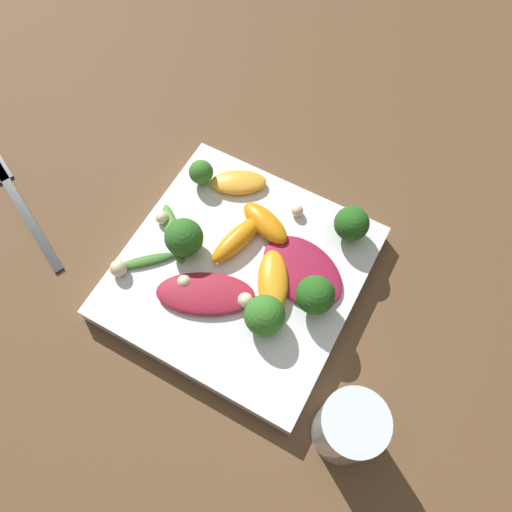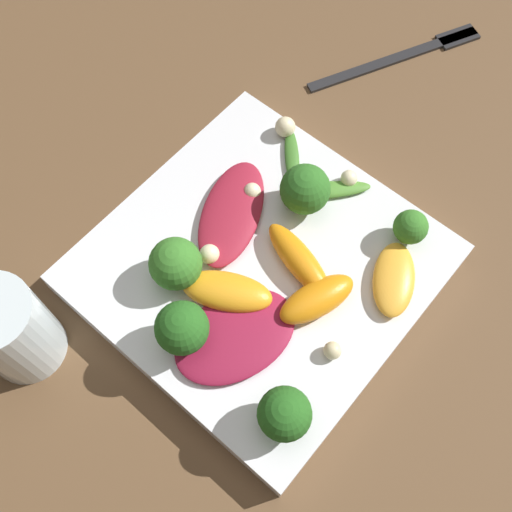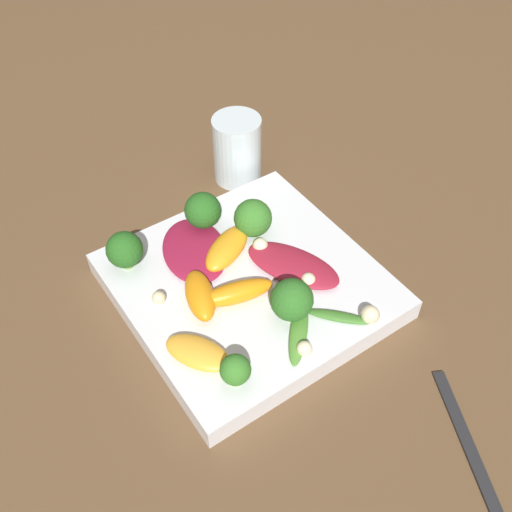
{
  "view_description": "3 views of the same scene",
  "coord_description": "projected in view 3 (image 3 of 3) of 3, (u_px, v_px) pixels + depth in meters",
  "views": [
    {
      "loc": [
        -0.19,
        -0.12,
        0.53
      ],
      "look_at": [
        0.02,
        -0.01,
        0.04
      ],
      "focal_mm": 35.0,
      "sensor_mm": 36.0,
      "label": 1
    },
    {
      "loc": [
        0.13,
        -0.16,
        0.47
      ],
      "look_at": [
        -0.0,
        -0.0,
        0.04
      ],
      "focal_mm": 42.0,
      "sensor_mm": 36.0,
      "label": 2
    },
    {
      "loc": [
        0.23,
        0.34,
        0.5
      ],
      "look_at": [
        -0.02,
        -0.01,
        0.04
      ],
      "focal_mm": 42.0,
      "sensor_mm": 36.0,
      "label": 3
    }
  ],
  "objects": [
    {
      "name": "orange_segment_2",
      "position": [
        237.0,
        293.0,
        0.6
      ],
      "size": [
        0.08,
        0.04,
        0.02
      ],
      "color": "orange",
      "rests_on": "plate"
    },
    {
      "name": "radicchio_leaf_1",
      "position": [
        195.0,
        250.0,
        0.65
      ],
      "size": [
        0.1,
        0.12,
        0.01
      ],
      "color": "maroon",
      "rests_on": "plate"
    },
    {
      "name": "orange_segment_3",
      "position": [
        198.0,
        353.0,
        0.55
      ],
      "size": [
        0.06,
        0.07,
        0.01
      ],
      "color": "#FCAD33",
      "rests_on": "plate"
    },
    {
      "name": "arugula_sprig_1",
      "position": [
        302.0,
        330.0,
        0.58
      ],
      "size": [
        0.07,
        0.07,
        0.01
      ],
      "color": "#518E33",
      "rests_on": "plate"
    },
    {
      "name": "broccoli_floret_2",
      "position": [
        292.0,
        300.0,
        0.58
      ],
      "size": [
        0.04,
        0.04,
        0.05
      ],
      "color": "#7A9E51",
      "rests_on": "plate"
    },
    {
      "name": "orange_segment_1",
      "position": [
        228.0,
        248.0,
        0.64
      ],
      "size": [
        0.08,
        0.06,
        0.02
      ],
      "color": "orange",
      "rests_on": "plate"
    },
    {
      "name": "orange_segment_0",
      "position": [
        198.0,
        292.0,
        0.6
      ],
      "size": [
        0.05,
        0.07,
        0.02
      ],
      "color": "orange",
      "rests_on": "plate"
    },
    {
      "name": "drinking_glass",
      "position": [
        237.0,
        149.0,
        0.75
      ],
      "size": [
        0.06,
        0.06,
        0.09
      ],
      "color": "silver",
      "rests_on": "ground_plane"
    },
    {
      "name": "arugula_sprig_0",
      "position": [
        339.0,
        317.0,
        0.59
      ],
      "size": [
        0.05,
        0.06,
        0.01
      ],
      "color": "#3D7528",
      "rests_on": "plate"
    },
    {
      "name": "plate",
      "position": [
        248.0,
        286.0,
        0.64
      ],
      "size": [
        0.25,
        0.25,
        0.03
      ],
      "color": "white",
      "rests_on": "ground_plane"
    },
    {
      "name": "macadamia_nut_3",
      "position": [
        304.0,
        349.0,
        0.56
      ],
      "size": [
        0.01,
        0.01,
        0.01
      ],
      "color": "beige",
      "rests_on": "plate"
    },
    {
      "name": "macadamia_nut_4",
      "position": [
        308.0,
        280.0,
        0.61
      ],
      "size": [
        0.02,
        0.02,
        0.02
      ],
      "color": "beige",
      "rests_on": "plate"
    },
    {
      "name": "macadamia_nut_1",
      "position": [
        370.0,
        314.0,
        0.58
      ],
      "size": [
        0.02,
        0.02,
        0.02
      ],
      "color": "beige",
      "rests_on": "plate"
    },
    {
      "name": "ground_plane",
      "position": [
        248.0,
        293.0,
        0.65
      ],
      "size": [
        2.4,
        2.4,
        0.0
      ],
      "primitive_type": "plane",
      "color": "brown"
    },
    {
      "name": "macadamia_nut_0",
      "position": [
        260.0,
        245.0,
        0.65
      ],
      "size": [
        0.02,
        0.02,
        0.02
      ],
      "color": "beige",
      "rests_on": "plate"
    },
    {
      "name": "fork",
      "position": [
        491.0,
        496.0,
        0.49
      ],
      "size": [
        0.1,
        0.18,
        0.01
      ],
      "color": "#262628",
      "rests_on": "ground_plane"
    },
    {
      "name": "macadamia_nut_2",
      "position": [
        159.0,
        298.0,
        0.6
      ],
      "size": [
        0.01,
        0.01,
        0.01
      ],
      "color": "beige",
      "rests_on": "plate"
    },
    {
      "name": "broccoli_floret_3",
      "position": [
        201.0,
        212.0,
        0.66
      ],
      "size": [
        0.04,
        0.04,
        0.05
      ],
      "color": "#7A9E51",
      "rests_on": "plate"
    },
    {
      "name": "radicchio_leaf_0",
      "position": [
        293.0,
        265.0,
        0.63
      ],
      "size": [
        0.09,
        0.12,
        0.01
      ],
      "color": "maroon",
      "rests_on": "plate"
    },
    {
      "name": "broccoli_floret_1",
      "position": [
        125.0,
        250.0,
        0.62
      ],
      "size": [
        0.04,
        0.04,
        0.04
      ],
      "color": "#7A9E51",
      "rests_on": "plate"
    },
    {
      "name": "broccoli_floret_4",
      "position": [
        235.0,
        370.0,
        0.53
      ],
      "size": [
        0.03,
        0.03,
        0.03
      ],
      "color": "#7A9E51",
      "rests_on": "plate"
    },
    {
      "name": "broccoli_floret_0",
      "position": [
        253.0,
        218.0,
        0.66
      ],
      "size": [
        0.04,
        0.04,
        0.04
      ],
      "color": "#84AD5B",
      "rests_on": "plate"
    }
  ]
}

